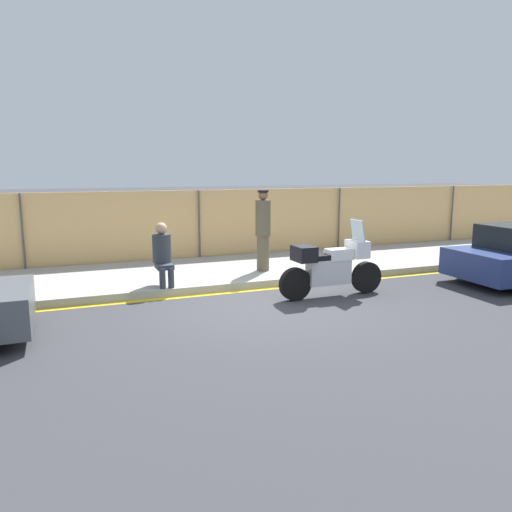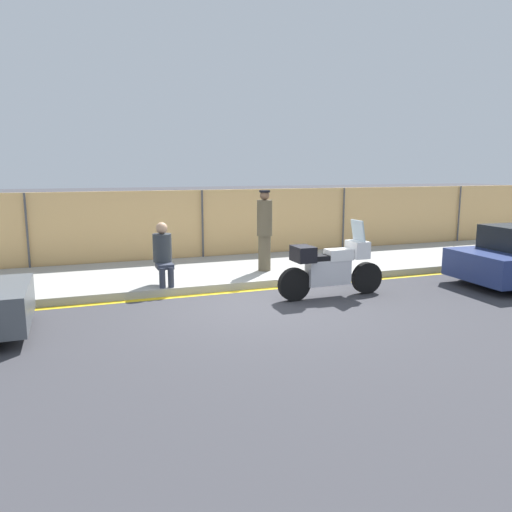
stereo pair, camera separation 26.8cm
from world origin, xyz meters
TOP-DOWN VIEW (x-y plane):
  - ground_plane at (0.00, 0.00)m, footprint 120.00×120.00m
  - sidewalk at (0.00, 2.86)m, footprint 32.06×3.34m
  - curb_paint_stripe at (0.00, 1.10)m, footprint 32.06×0.18m
  - storefront_fence at (-0.00, 4.62)m, footprint 30.46×0.17m
  - motorcycle at (1.46, 0.05)m, footprint 2.28×0.51m
  - officer_standing at (0.89, 2.21)m, footprint 0.35×0.35m
  - person_seated_on_curb at (-1.57, 1.64)m, footprint 0.39×0.66m

SIDE VIEW (x-z plane):
  - ground_plane at x=0.00m, z-range 0.00..0.00m
  - curb_paint_stripe at x=0.00m, z-range 0.00..0.01m
  - sidewalk at x=0.00m, z-range 0.00..0.16m
  - motorcycle at x=1.46m, z-range -0.14..1.38m
  - person_seated_on_curb at x=-1.57m, z-range 0.23..1.51m
  - storefront_fence at x=0.00m, z-range 0.00..1.96m
  - officer_standing at x=0.89m, z-range 0.19..2.07m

